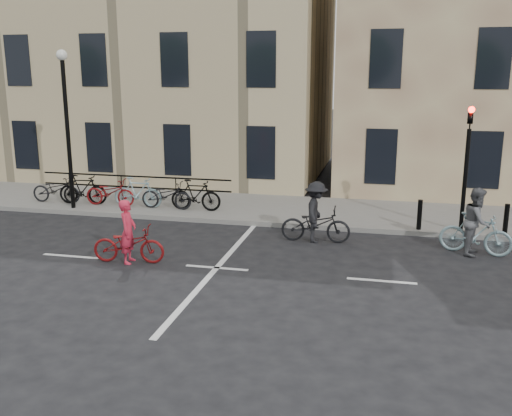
% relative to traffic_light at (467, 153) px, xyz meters
% --- Properties ---
extents(ground, '(120.00, 120.00, 0.00)m').
position_rel_traffic_light_xyz_m(ground, '(-6.20, -4.34, -2.45)').
color(ground, black).
rests_on(ground, ground).
extents(sidewalk, '(46.00, 4.00, 0.15)m').
position_rel_traffic_light_xyz_m(sidewalk, '(-10.20, 1.66, -2.38)').
color(sidewalk, slate).
rests_on(sidewalk, ground).
extents(building_west, '(20.00, 10.00, 10.00)m').
position_rel_traffic_light_xyz_m(building_west, '(-15.20, 8.66, 2.70)').
color(building_west, '#C7B386').
rests_on(building_west, sidewalk).
extents(traffic_light, '(0.18, 0.30, 3.90)m').
position_rel_traffic_light_xyz_m(traffic_light, '(0.00, 0.00, 0.00)').
color(traffic_light, black).
rests_on(traffic_light, sidewalk).
extents(lamp_post, '(0.36, 0.36, 5.28)m').
position_rel_traffic_light_xyz_m(lamp_post, '(-12.70, 0.06, 1.04)').
color(lamp_post, black).
rests_on(lamp_post, sidewalk).
extents(bollard_east, '(0.14, 0.14, 0.90)m').
position_rel_traffic_light_xyz_m(bollard_east, '(-1.20, -0.09, -1.85)').
color(bollard_east, black).
rests_on(bollard_east, sidewalk).
extents(bollard_west, '(0.14, 0.14, 0.90)m').
position_rel_traffic_light_xyz_m(bollard_west, '(1.20, -0.09, -1.85)').
color(bollard_west, black).
rests_on(bollard_west, sidewalk).
extents(parked_bikes, '(7.25, 1.23, 1.05)m').
position_rel_traffic_light_xyz_m(parked_bikes, '(-11.12, 0.70, -1.81)').
color(parked_bikes, black).
rests_on(parked_bikes, sidewalk).
extents(cyclist_pink, '(1.90, 0.87, 1.63)m').
position_rel_traffic_light_xyz_m(cyclist_pink, '(-8.49, -4.43, -1.89)').
color(cyclist_pink, maroon).
rests_on(cyclist_pink, ground).
extents(cyclist_grey, '(1.93, 1.01, 1.80)m').
position_rel_traffic_light_xyz_m(cyclist_grey, '(0.17, -1.72, -1.73)').
color(cyclist_grey, '#83A4AC').
rests_on(cyclist_grey, ground).
extents(cyclist_dark, '(1.98, 1.15, 1.74)m').
position_rel_traffic_light_xyz_m(cyclist_dark, '(-4.11, -1.55, -1.77)').
color(cyclist_dark, black).
rests_on(cyclist_dark, ground).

